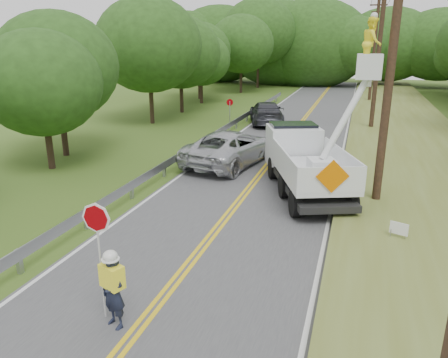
% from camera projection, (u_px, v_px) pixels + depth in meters
% --- Properties ---
extents(ground, '(140.00, 140.00, 0.00)m').
position_uv_depth(ground, '(142.00, 324.00, 9.36)').
color(ground, '#395118').
rests_on(ground, ground).
extents(road, '(7.20, 96.00, 0.03)m').
position_uv_depth(road, '(270.00, 161.00, 22.08)').
color(road, '#434345').
rests_on(road, ground).
extents(guardrail, '(0.18, 48.00, 0.77)m').
position_uv_depth(guardrail, '(203.00, 142.00, 23.89)').
color(guardrail, '#9A9BA2').
rests_on(guardrail, ground).
extents(utility_poles, '(1.60, 43.30, 10.00)m').
position_uv_depth(utility_poles, '(383.00, 54.00, 21.80)').
color(utility_poles, black).
rests_on(utility_poles, ground).
extents(tall_grass_verge, '(7.00, 96.00, 0.30)m').
position_uv_depth(tall_grass_verge, '(421.00, 171.00, 20.02)').
color(tall_grass_verge, '#5E6525').
rests_on(tall_grass_verge, ground).
extents(treeline_left, '(11.44, 56.74, 11.34)m').
position_uv_depth(treeline_left, '(205.00, 45.00, 40.31)').
color(treeline_left, '#332319').
rests_on(treeline_left, ground).
extents(treeline_horizon, '(55.97, 14.43, 12.27)m').
position_uv_depth(treeline_horizon, '(318.00, 45.00, 59.57)').
color(treeline_horizon, '#214015').
rests_on(treeline_horizon, ground).
extents(flagger, '(1.08, 0.60, 2.71)m').
position_uv_depth(flagger, '(112.00, 286.00, 9.02)').
color(flagger, '#191E33').
rests_on(flagger, road).
extents(bucket_truck, '(4.70, 7.12, 6.66)m').
position_uv_depth(bucket_truck, '(305.00, 152.00, 17.86)').
color(bucket_truck, black).
rests_on(bucket_truck, road).
extents(suv_silver, '(3.99, 6.56, 1.70)m').
position_uv_depth(suv_silver, '(231.00, 147.00, 21.36)').
color(suv_silver, '#BBBDC2').
rests_on(suv_silver, road).
extents(suv_darkgrey, '(3.78, 6.03, 1.63)m').
position_uv_depth(suv_darkgrey, '(266.00, 113.00, 32.05)').
color(suv_darkgrey, '#35353C').
rests_on(suv_darkgrey, road).
extents(stop_sign_permanent, '(0.42, 0.25, 2.21)m').
position_uv_depth(stop_sign_permanent, '(230.00, 110.00, 29.18)').
color(stop_sign_permanent, '#9A9BA2').
rests_on(stop_sign_permanent, ground).
extents(yard_sign, '(0.51, 0.22, 0.78)m').
position_uv_depth(yard_sign, '(399.00, 229.00, 12.75)').
color(yard_sign, white).
rests_on(yard_sign, ground).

